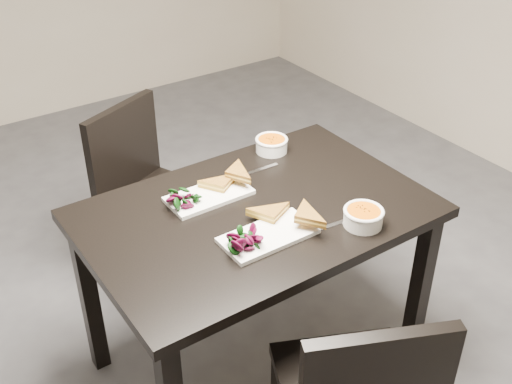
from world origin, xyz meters
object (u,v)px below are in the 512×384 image
at_px(soup_bowl_near, 363,216).
at_px(table, 256,231).
at_px(soup_bowl_far, 272,144).
at_px(plate_far, 209,196).
at_px(chair_far, 146,186).
at_px(plate_near, 268,236).

bearing_deg(soup_bowl_near, table, 130.72).
distance_m(table, soup_bowl_far, 0.44).
bearing_deg(plate_far, chair_far, 88.71).
distance_m(chair_far, soup_bowl_far, 0.65).
relative_size(plate_far, soup_bowl_far, 2.30).
bearing_deg(plate_far, soup_bowl_near, -52.14).
relative_size(table, plate_far, 3.93).
bearing_deg(soup_bowl_near, chair_far, 107.53).
xyz_separation_m(chair_far, soup_bowl_far, (0.37, -0.45, 0.30)).
bearing_deg(chair_far, soup_bowl_far, -73.98).
distance_m(table, chair_far, 0.78).
bearing_deg(soup_bowl_far, soup_bowl_near, -94.37).
bearing_deg(plate_far, table, -57.91).
xyz_separation_m(plate_near, plate_far, (-0.04, 0.32, -0.00)).
height_order(soup_bowl_near, plate_far, soup_bowl_near).
bearing_deg(table, plate_far, 122.09).
height_order(plate_near, soup_bowl_far, soup_bowl_far).
relative_size(table, soup_bowl_near, 8.68).
distance_m(table, soup_bowl_near, 0.40).
xyz_separation_m(plate_far, soup_bowl_far, (0.39, 0.15, 0.03)).
xyz_separation_m(plate_near, soup_bowl_near, (0.31, -0.12, 0.03)).
height_order(soup_bowl_near, soup_bowl_far, soup_bowl_near).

